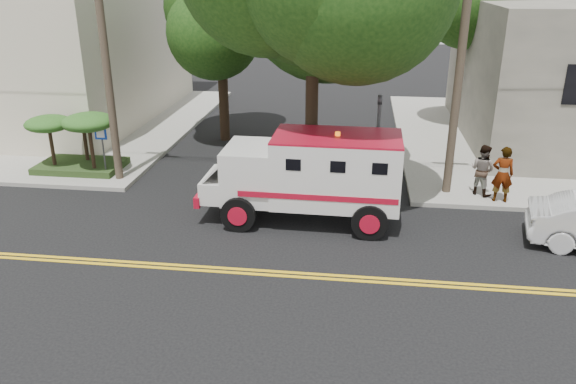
# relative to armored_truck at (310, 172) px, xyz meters

# --- Properties ---
(ground) EXTENTS (100.00, 100.00, 0.00)m
(ground) POSITION_rel_armored_truck_xyz_m (-1.75, -3.50, -1.59)
(ground) COLOR black
(ground) RESTS_ON ground
(sidewalk_nw) EXTENTS (17.00, 17.00, 0.15)m
(sidewalk_nw) POSITION_rel_armored_truck_xyz_m (-15.25, 10.00, -1.51)
(sidewalk_nw) COLOR gray
(sidewalk_nw) RESTS_ON ground
(utility_pole_left) EXTENTS (0.28, 0.28, 9.00)m
(utility_pole_left) POSITION_rel_armored_truck_xyz_m (-7.35, 2.50, 2.91)
(utility_pole_left) COLOR #382D23
(utility_pole_left) RESTS_ON ground
(utility_pole_right) EXTENTS (0.28, 0.28, 9.00)m
(utility_pole_right) POSITION_rel_armored_truck_xyz_m (4.55, 2.70, 2.91)
(utility_pole_right) COLOR #382D23
(utility_pole_right) RESTS_ON ground
(tree_left) EXTENTS (4.48, 4.20, 7.70)m
(tree_left) POSITION_rel_armored_truck_xyz_m (-4.43, 8.29, 4.14)
(tree_left) COLOR black
(tree_left) RESTS_ON ground
(traffic_signal) EXTENTS (0.15, 0.18, 3.60)m
(traffic_signal) POSITION_rel_armored_truck_xyz_m (2.05, 2.10, 0.64)
(traffic_signal) COLOR #3F3F42
(traffic_signal) RESTS_ON ground
(accessibility_sign) EXTENTS (0.45, 0.10, 2.02)m
(accessibility_sign) POSITION_rel_armored_truck_xyz_m (-7.95, 2.67, -0.22)
(accessibility_sign) COLOR #3F3F42
(accessibility_sign) RESTS_ON ground
(palm_planter) EXTENTS (3.52, 2.63, 2.36)m
(palm_planter) POSITION_rel_armored_truck_xyz_m (-9.19, 3.12, 0.06)
(palm_planter) COLOR #1E3314
(palm_planter) RESTS_ON sidewalk_nw
(armored_truck) EXTENTS (6.18, 2.58, 2.79)m
(armored_truck) POSITION_rel_armored_truck_xyz_m (0.00, 0.00, 0.00)
(armored_truck) COLOR silver
(armored_truck) RESTS_ON ground
(pedestrian_a) EXTENTS (0.73, 0.51, 1.90)m
(pedestrian_a) POSITION_rel_armored_truck_xyz_m (6.18, 2.00, -0.49)
(pedestrian_a) COLOR gray
(pedestrian_a) RESTS_ON sidewalk_ne
(pedestrian_b) EXTENTS (1.08, 1.07, 1.76)m
(pedestrian_b) POSITION_rel_armored_truck_xyz_m (5.65, 2.58, -0.56)
(pedestrian_b) COLOR gray
(pedestrian_b) RESTS_ON sidewalk_ne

